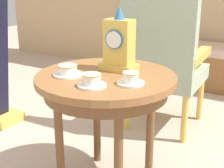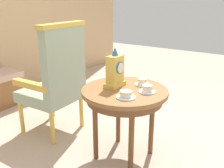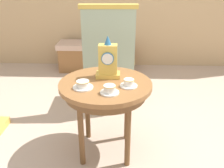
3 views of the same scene
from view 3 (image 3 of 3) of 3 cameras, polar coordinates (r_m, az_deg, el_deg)
ground_plane at (r=2.21m, az=-0.24°, el=-14.84°), size 10.00×10.00×0.00m
side_table at (r=1.90m, az=-1.52°, el=-1.71°), size 0.72×0.72×0.64m
teacup_left at (r=1.77m, az=-6.82°, el=-0.20°), size 0.15×0.15×0.06m
teacup_right at (r=1.68m, az=-0.58°, el=-1.33°), size 0.13×0.13×0.06m
teacup_center at (r=1.79m, az=3.92°, el=0.17°), size 0.13×0.13×0.06m
mantel_clock at (r=1.91m, az=-0.95°, el=5.37°), size 0.19×0.11×0.34m
armchair at (r=2.62m, az=-0.77°, el=6.43°), size 0.57×0.56×1.14m
window_bench at (r=3.86m, az=-3.70°, el=6.52°), size 1.17×0.40×0.44m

